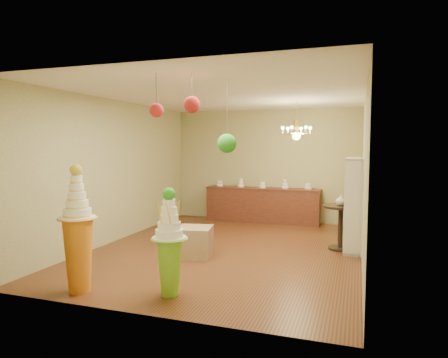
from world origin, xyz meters
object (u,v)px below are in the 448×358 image
(pedestal_green, at_px, (170,252))
(sideboard, at_px, (262,204))
(pedestal_orange, at_px, (78,243))
(round_table, at_px, (340,221))

(pedestal_green, height_order, sideboard, pedestal_green)
(pedestal_green, bearing_deg, pedestal_orange, -167.30)
(sideboard, bearing_deg, pedestal_orange, -102.17)
(pedestal_orange, xyz_separation_m, round_table, (3.35, 3.53, -0.12))
(pedestal_green, relative_size, round_table, 1.69)
(pedestal_orange, height_order, sideboard, pedestal_orange)
(pedestal_orange, distance_m, sideboard, 5.96)
(pedestal_orange, distance_m, round_table, 4.87)
(pedestal_green, height_order, round_table, pedestal_green)
(pedestal_orange, height_order, round_table, pedestal_orange)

